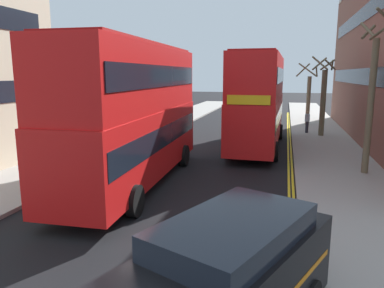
# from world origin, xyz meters

# --- Properties ---
(sidewalk_right) EXTENTS (4.00, 80.00, 0.14)m
(sidewalk_right) POSITION_xyz_m (6.50, 16.00, 0.07)
(sidewalk_right) COLOR #9E9991
(sidewalk_right) RESTS_ON ground
(sidewalk_left) EXTENTS (4.00, 80.00, 0.14)m
(sidewalk_left) POSITION_xyz_m (-6.50, 16.00, 0.07)
(sidewalk_left) COLOR #9E9991
(sidewalk_left) RESTS_ON ground
(kerb_line_outer) EXTENTS (0.10, 56.00, 0.01)m
(kerb_line_outer) POSITION_xyz_m (4.40, 14.00, 0.00)
(kerb_line_outer) COLOR yellow
(kerb_line_outer) RESTS_ON ground
(kerb_line_inner) EXTENTS (0.10, 56.00, 0.01)m
(kerb_line_inner) POSITION_xyz_m (4.24, 14.00, 0.00)
(kerb_line_inner) COLOR yellow
(kerb_line_inner) RESTS_ON ground
(double_decker_bus_away) EXTENTS (3.06, 10.88, 5.64)m
(double_decker_bus_away) POSITION_xyz_m (-1.90, 11.05, 3.03)
(double_decker_bus_away) COLOR red
(double_decker_bus_away) RESTS_ON ground
(double_decker_bus_oncoming) EXTENTS (2.94, 10.85, 5.64)m
(double_decker_bus_oncoming) POSITION_xyz_m (2.38, 19.96, 3.03)
(double_decker_bus_oncoming) COLOR red
(double_decker_bus_oncoming) RESTS_ON ground
(taxi_minivan) EXTENTS (3.61, 5.16, 2.12)m
(taxi_minivan) POSITION_xyz_m (3.12, 3.01, 1.07)
(taxi_minivan) COLOR black
(taxi_minivan) RESTS_ON ground
(pedestrian_far) EXTENTS (0.34, 0.22, 1.62)m
(pedestrian_far) POSITION_xyz_m (5.59, 25.82, 0.99)
(pedestrian_far) COLOR #2D2D38
(pedestrian_far) RESTS_ON sidewalk_right
(street_tree_near) EXTENTS (1.73, 1.84, 6.90)m
(street_tree_near) POSITION_xyz_m (7.54, 14.71, 3.58)
(street_tree_near) COLOR #6B6047
(street_tree_near) RESTS_ON sidewalk_right
(street_tree_mid) EXTENTS (1.67, 1.86, 5.56)m
(street_tree_mid) POSITION_xyz_m (6.52, 24.84, 2.79)
(street_tree_mid) COLOR #6B6047
(street_tree_mid) RESTS_ON sidewalk_right
(street_tree_far) EXTENTS (1.82, 2.17, 5.26)m
(street_tree_far) POSITION_xyz_m (5.82, 30.35, 2.56)
(street_tree_far) COLOR #6B6047
(street_tree_far) RESTS_ON sidewalk_right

